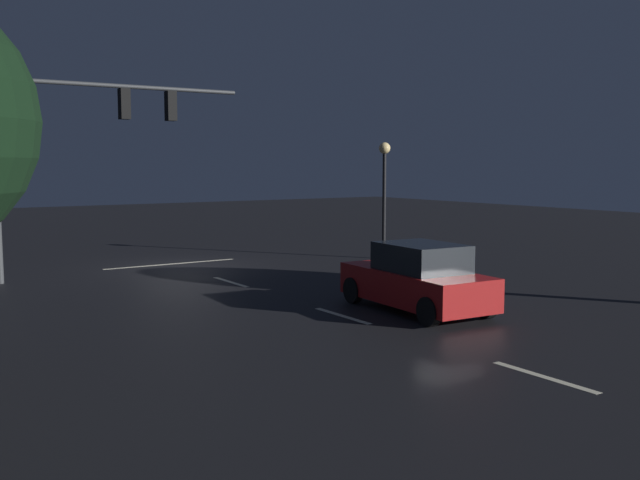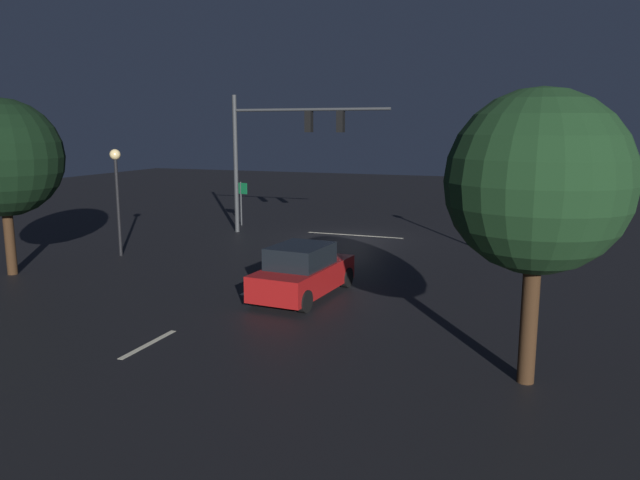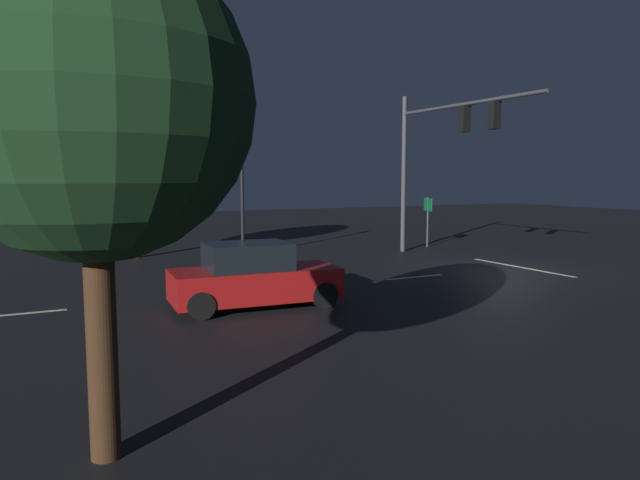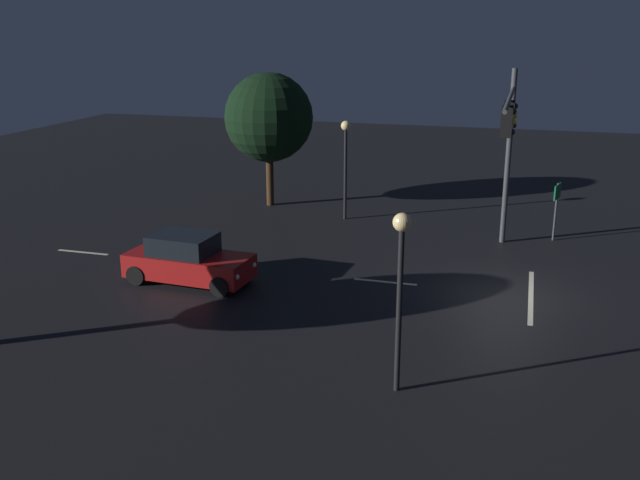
% 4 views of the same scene
% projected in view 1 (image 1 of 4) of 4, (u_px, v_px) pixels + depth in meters
% --- Properties ---
extents(ground_plane, '(80.00, 80.00, 0.00)m').
position_uv_depth(ground_plane, '(180.00, 267.00, 25.67)').
color(ground_plane, black).
extents(traffic_signal_assembly, '(8.17, 0.47, 6.94)m').
position_uv_depth(traffic_signal_assembly, '(80.00, 128.00, 23.00)').
color(traffic_signal_assembly, '#383A3D').
rests_on(traffic_signal_assembly, ground_plane).
extents(lane_dash_far, '(0.16, 2.20, 0.01)m').
position_uv_depth(lane_dash_far, '(231.00, 282.00, 22.35)').
color(lane_dash_far, beige).
rests_on(lane_dash_far, ground_plane).
extents(lane_dash_mid, '(0.16, 2.20, 0.01)m').
position_uv_depth(lane_dash_mid, '(342.00, 316.00, 17.38)').
color(lane_dash_mid, beige).
rests_on(lane_dash_mid, ground_plane).
extents(lane_dash_near, '(0.16, 2.20, 0.01)m').
position_uv_depth(lane_dash_near, '(544.00, 377.00, 12.40)').
color(lane_dash_near, beige).
rests_on(lane_dash_near, ground_plane).
extents(stop_bar, '(5.00, 0.16, 0.01)m').
position_uv_depth(stop_bar, '(171.00, 264.00, 26.38)').
color(stop_bar, beige).
rests_on(stop_bar, ground_plane).
extents(car_approaching, '(2.16, 4.47, 1.70)m').
position_uv_depth(car_approaching, '(417.00, 279.00, 17.92)').
color(car_approaching, maroon).
rests_on(car_approaching, ground_plane).
extents(street_lamp_left_kerb, '(0.44, 0.44, 4.46)m').
position_uv_depth(street_lamp_left_kerb, '(384.00, 176.00, 27.56)').
color(street_lamp_left_kerb, black).
rests_on(street_lamp_left_kerb, ground_plane).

